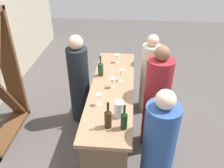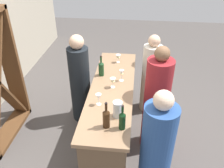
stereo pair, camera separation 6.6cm
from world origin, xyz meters
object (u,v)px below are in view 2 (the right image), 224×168
object	(u,v)px
wine_bottle_second_left_amber_brown	(106,118)
wine_bottle_center_olive_green	(101,68)
wine_glass_near_center	(118,57)
person_server_behind	(80,83)
wine_bottle_leftmost_dark_green	(122,120)
wine_glass_near_right	(113,81)
person_right_guest	(156,150)
person_left_guest	(151,77)
water_pitcher	(118,109)
wine_glass_far_left	(99,97)
person_center_guest	(156,104)
wine_glass_near_left	(122,73)

from	to	relation	value
wine_bottle_second_left_amber_brown	wine_bottle_center_olive_green	bearing A→B (deg)	11.35
wine_glass_near_center	person_server_behind	world-z (taller)	person_server_behind
wine_bottle_leftmost_dark_green	wine_glass_near_right	world-z (taller)	wine_bottle_leftmost_dark_green
person_right_guest	person_server_behind	size ratio (longest dim) A/B	0.97
wine_glass_near_center	person_right_guest	size ratio (longest dim) A/B	0.09
wine_glass_near_center	person_left_guest	world-z (taller)	person_left_guest
wine_bottle_leftmost_dark_green	wine_glass_near_center	bearing A→B (deg)	6.62
person_left_guest	wine_bottle_second_left_amber_brown	bearing A→B (deg)	66.12
wine_bottle_second_left_amber_brown	water_pitcher	world-z (taller)	wine_bottle_second_left_amber_brown
wine_bottle_center_olive_green	wine_glass_near_right	bearing A→B (deg)	-146.08
wine_bottle_leftmost_dark_green	wine_bottle_second_left_amber_brown	bearing A→B (deg)	87.49
wine_glass_far_left	water_pitcher	size ratio (longest dim) A/B	0.75
wine_bottle_leftmost_dark_green	wine_glass_far_left	size ratio (longest dim) A/B	2.05
wine_bottle_second_left_amber_brown	wine_glass_near_center	bearing A→B (deg)	0.32
person_center_guest	wine_glass_near_center	bearing A→B (deg)	-51.65
water_pitcher	person_center_guest	size ratio (longest dim) A/B	0.13
wine_bottle_leftmost_dark_green	wine_bottle_second_left_amber_brown	distance (m)	0.17
person_left_guest	person_server_behind	distance (m)	1.20
wine_bottle_leftmost_dark_green	wine_glass_far_left	xyz separation A→B (m)	(0.40, 0.32, -0.01)
wine_bottle_second_left_amber_brown	wine_glass_far_left	xyz separation A→B (m)	(0.39, 0.15, -0.02)
wine_glass_near_center	person_center_guest	bearing A→B (deg)	-145.45
wine_bottle_second_left_amber_brown	wine_glass_far_left	world-z (taller)	wine_bottle_second_left_amber_brown
wine_glass_near_right	person_server_behind	world-z (taller)	person_server_behind
wine_bottle_leftmost_dark_green	person_server_behind	xyz separation A→B (m)	(1.20, 0.76, -0.33)
person_right_guest	wine_bottle_second_left_amber_brown	bearing A→B (deg)	-1.11
wine_glass_near_center	wine_glass_far_left	distance (m)	1.18
person_left_guest	person_center_guest	size ratio (longest dim) A/B	0.88
wine_bottle_leftmost_dark_green	person_center_guest	distance (m)	0.86
water_pitcher	person_center_guest	world-z (taller)	person_center_guest
wine_bottle_center_olive_green	person_center_guest	xyz separation A→B (m)	(-0.42, -0.81, -0.29)
wine_bottle_leftmost_dark_green	person_center_guest	bearing A→B (deg)	-30.78
wine_glass_far_left	water_pitcher	bearing A→B (deg)	-128.50
wine_glass_far_left	person_center_guest	bearing A→B (deg)	-67.72
wine_bottle_leftmost_dark_green	wine_glass_near_center	size ratio (longest dim) A/B	2.28
wine_glass_near_center	person_center_guest	distance (m)	1.08
wine_glass_near_right	wine_glass_far_left	size ratio (longest dim) A/B	0.95
person_left_guest	wine_glass_near_left	bearing A→B (deg)	47.24
wine_bottle_leftmost_dark_green	wine_glass_near_left	world-z (taller)	wine_bottle_leftmost_dark_green
wine_bottle_second_left_amber_brown	person_server_behind	world-z (taller)	person_server_behind
person_center_guest	wine_glass_far_left	bearing A→B (deg)	26.08
person_left_guest	person_server_behind	size ratio (longest dim) A/B	0.94
wine_glass_near_left	wine_bottle_center_olive_green	bearing A→B (deg)	68.74
person_server_behind	wine_glass_near_center	bearing A→B (deg)	25.37
person_center_guest	person_server_behind	size ratio (longest dim) A/B	1.07
wine_glass_near_left	person_center_guest	xyz separation A→B (m)	(-0.29, -0.50, -0.29)
wine_bottle_center_olive_green	water_pitcher	bearing A→B (deg)	-160.40
wine_bottle_leftmost_dark_green	person_center_guest	xyz separation A→B (m)	(0.70, -0.41, -0.29)
wine_glass_far_left	person_server_behind	world-z (taller)	person_server_behind
wine_glass_near_left	water_pitcher	size ratio (longest dim) A/B	0.86
wine_glass_near_left	wine_bottle_second_left_amber_brown	bearing A→B (deg)	174.82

